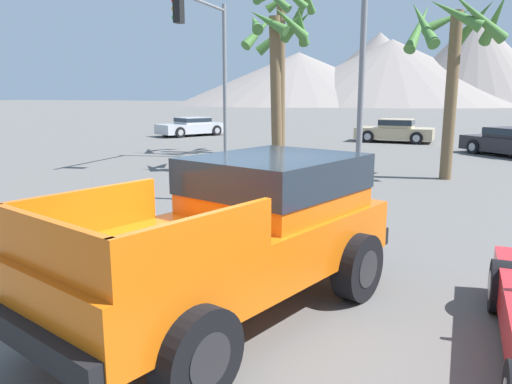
# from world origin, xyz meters

# --- Properties ---
(ground_plane) EXTENTS (320.00, 320.00, 0.00)m
(ground_plane) POSITION_xyz_m (0.00, 0.00, 0.00)
(ground_plane) COLOR #5B5956
(orange_pickup_truck) EXTENTS (3.36, 5.20, 1.86)m
(orange_pickup_truck) POSITION_xyz_m (0.21, 0.05, 1.06)
(orange_pickup_truck) COLOR orange
(orange_pickup_truck) RESTS_ON ground_plane
(parked_car_tan) EXTENTS (4.22, 2.21, 1.27)m
(parked_car_tan) POSITION_xyz_m (0.33, 23.06, 0.64)
(parked_car_tan) COLOR tan
(parked_car_tan) RESTS_ON ground_plane
(parked_car_silver) EXTENTS (3.75, 4.58, 1.16)m
(parked_car_silver) POSITION_xyz_m (-12.10, 23.10, 0.60)
(parked_car_silver) COLOR #B7BABF
(parked_car_silver) RESTS_ON ground_plane
(traffic_light_main) EXTENTS (0.38, 4.40, 6.10)m
(traffic_light_main) POSITION_xyz_m (-5.82, 12.05, 4.29)
(traffic_light_main) COLOR slate
(traffic_light_main) RESTS_ON ground_plane
(palm_tree_tall) EXTENTS (2.47, 2.50, 5.51)m
(palm_tree_tall) POSITION_xyz_m (-2.77, 11.03, 4.12)
(palm_tree_tall) COLOR brown
(palm_tree_tall) RESTS_ON ground_plane
(palm_tree_short) EXTENTS (2.97, 2.92, 7.41)m
(palm_tree_short) POSITION_xyz_m (-4.00, 15.77, 5.57)
(palm_tree_short) COLOR brown
(palm_tree_short) RESTS_ON ground_plane
(palm_tree_leaning) EXTENTS (2.91, 2.75, 5.52)m
(palm_tree_leaning) POSITION_xyz_m (2.71, 11.08, 4.14)
(palm_tree_leaning) COLOR brown
(palm_tree_leaning) RESTS_ON ground_plane
(distant_mountain_range) EXTENTS (155.44, 73.43, 19.72)m
(distant_mountain_range) POSITION_xyz_m (12.48, 122.65, 8.45)
(distant_mountain_range) COLOR gray
(distant_mountain_range) RESTS_ON ground_plane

